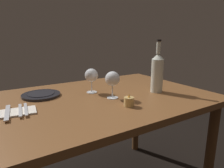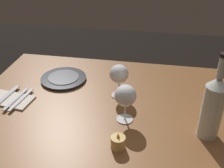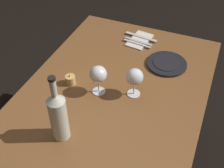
{
  "view_description": "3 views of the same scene",
  "coord_description": "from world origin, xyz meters",
  "px_view_note": "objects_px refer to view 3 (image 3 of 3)",
  "views": [
    {
      "loc": [
        0.56,
        1.02,
        1.1
      ],
      "look_at": [
        -0.07,
        0.0,
        0.81
      ],
      "focal_mm": 32.22,
      "sensor_mm": 36.0,
      "label": 1
    },
    {
      "loc": [
        -0.14,
        0.93,
        1.43
      ],
      "look_at": [
        0.03,
        -0.01,
        0.85
      ],
      "focal_mm": 43.71,
      "sensor_mm": 36.0,
      "label": 2
    },
    {
      "loc": [
        -1.0,
        -0.4,
        1.77
      ],
      "look_at": [
        -0.05,
        -0.01,
        0.83
      ],
      "focal_mm": 47.17,
      "sensor_mm": 36.0,
      "label": 3
    }
  ],
  "objects_px": {
    "wine_glass_right": "(135,77)",
    "fork_outer": "(137,43)",
    "folded_napkin": "(140,40)",
    "wine_bottle": "(58,115)",
    "wine_glass_left": "(98,75)",
    "votive_candle": "(70,80)",
    "table_knife": "(141,37)",
    "fork_inner": "(138,41)",
    "dinner_plate": "(167,64)"
  },
  "relations": [
    {
      "from": "votive_candle",
      "to": "dinner_plate",
      "type": "distance_m",
      "value": 0.54
    },
    {
      "from": "wine_glass_left",
      "to": "table_knife",
      "type": "height_order",
      "value": "wine_glass_left"
    },
    {
      "from": "wine_glass_left",
      "to": "votive_candle",
      "type": "xyz_separation_m",
      "value": [
        0.0,
        0.16,
        -0.09
      ]
    },
    {
      "from": "table_knife",
      "to": "wine_glass_right",
      "type": "bearing_deg",
      "value": -166.04
    },
    {
      "from": "folded_napkin",
      "to": "votive_candle",
      "type": "bearing_deg",
      "value": 158.14
    },
    {
      "from": "fork_inner",
      "to": "wine_glass_right",
      "type": "bearing_deg",
      "value": -164.37
    },
    {
      "from": "folded_napkin",
      "to": "fork_outer",
      "type": "xyz_separation_m",
      "value": [
        -0.05,
        0.0,
        0.01
      ]
    },
    {
      "from": "wine_glass_left",
      "to": "votive_candle",
      "type": "bearing_deg",
      "value": 89.42
    },
    {
      "from": "wine_glass_left",
      "to": "dinner_plate",
      "type": "bearing_deg",
      "value": -37.13
    },
    {
      "from": "folded_napkin",
      "to": "fork_inner",
      "type": "height_order",
      "value": "fork_inner"
    },
    {
      "from": "dinner_plate",
      "to": "folded_napkin",
      "type": "bearing_deg",
      "value": 51.58
    },
    {
      "from": "wine_bottle",
      "to": "votive_candle",
      "type": "bearing_deg",
      "value": 21.6
    },
    {
      "from": "folded_napkin",
      "to": "fork_outer",
      "type": "bearing_deg",
      "value": 180.0
    },
    {
      "from": "fork_outer",
      "to": "table_knife",
      "type": "relative_size",
      "value": 0.86
    },
    {
      "from": "wine_glass_left",
      "to": "wine_glass_right",
      "type": "xyz_separation_m",
      "value": [
        0.05,
        -0.17,
        -0.0
      ]
    },
    {
      "from": "dinner_plate",
      "to": "table_knife",
      "type": "xyz_separation_m",
      "value": [
        0.2,
        0.22,
        0.0
      ]
    },
    {
      "from": "wine_glass_right",
      "to": "fork_outer",
      "type": "bearing_deg",
      "value": 16.52
    },
    {
      "from": "fork_outer",
      "to": "table_knife",
      "type": "bearing_deg",
      "value": 0.0
    },
    {
      "from": "wine_glass_left",
      "to": "folded_napkin",
      "type": "bearing_deg",
      "value": -4.98
    },
    {
      "from": "votive_candle",
      "to": "table_knife",
      "type": "bearing_deg",
      "value": -20.76
    },
    {
      "from": "fork_inner",
      "to": "dinner_plate",
      "type": "bearing_deg",
      "value": -124.12
    },
    {
      "from": "fork_inner",
      "to": "wine_bottle",
      "type": "bearing_deg",
      "value": 174.15
    },
    {
      "from": "wine_glass_left",
      "to": "table_knife",
      "type": "distance_m",
      "value": 0.56
    },
    {
      "from": "fork_outer",
      "to": "table_knife",
      "type": "xyz_separation_m",
      "value": [
        0.08,
        0.0,
        0.0
      ]
    },
    {
      "from": "fork_outer",
      "to": "dinner_plate",
      "type": "bearing_deg",
      "value": -119.33
    },
    {
      "from": "wine_glass_left",
      "to": "fork_outer",
      "type": "xyz_separation_m",
      "value": [
        0.47,
        -0.04,
        -0.1
      ]
    },
    {
      "from": "wine_glass_left",
      "to": "dinner_plate",
      "type": "relative_size",
      "value": 0.7
    },
    {
      "from": "wine_glass_right",
      "to": "folded_napkin",
      "type": "relative_size",
      "value": 0.77
    },
    {
      "from": "wine_glass_left",
      "to": "wine_bottle",
      "type": "xyz_separation_m",
      "value": [
        -0.31,
        0.04,
        0.02
      ]
    },
    {
      "from": "wine_glass_left",
      "to": "fork_outer",
      "type": "bearing_deg",
      "value": -5.51
    },
    {
      "from": "wine_glass_right",
      "to": "table_knife",
      "type": "distance_m",
      "value": 0.52
    },
    {
      "from": "table_knife",
      "to": "wine_glass_left",
      "type": "bearing_deg",
      "value": 175.29
    },
    {
      "from": "fork_inner",
      "to": "table_knife",
      "type": "distance_m",
      "value": 0.06
    },
    {
      "from": "dinner_plate",
      "to": "wine_bottle",
      "type": "bearing_deg",
      "value": 155.57
    },
    {
      "from": "dinner_plate",
      "to": "wine_glass_right",
      "type": "bearing_deg",
      "value": 162.46
    },
    {
      "from": "votive_candle",
      "to": "table_knife",
      "type": "xyz_separation_m",
      "value": [
        0.54,
        -0.21,
        -0.01
      ]
    },
    {
      "from": "votive_candle",
      "to": "folded_napkin",
      "type": "bearing_deg",
      "value": -21.86
    },
    {
      "from": "votive_candle",
      "to": "fork_outer",
      "type": "xyz_separation_m",
      "value": [
        0.46,
        -0.21,
        -0.01
      ]
    },
    {
      "from": "wine_glass_left",
      "to": "fork_inner",
      "type": "distance_m",
      "value": 0.5
    },
    {
      "from": "wine_glass_left",
      "to": "table_knife",
      "type": "xyz_separation_m",
      "value": [
        0.55,
        -0.04,
        -0.1
      ]
    },
    {
      "from": "votive_candle",
      "to": "fork_outer",
      "type": "height_order",
      "value": "votive_candle"
    },
    {
      "from": "votive_candle",
      "to": "table_knife",
      "type": "distance_m",
      "value": 0.58
    },
    {
      "from": "wine_glass_right",
      "to": "folded_napkin",
      "type": "height_order",
      "value": "wine_glass_right"
    },
    {
      "from": "votive_candle",
      "to": "wine_glass_left",
      "type": "bearing_deg",
      "value": -90.58
    },
    {
      "from": "dinner_plate",
      "to": "fork_inner",
      "type": "distance_m",
      "value": 0.26
    },
    {
      "from": "wine_bottle",
      "to": "fork_outer",
      "type": "relative_size",
      "value": 1.84
    },
    {
      "from": "wine_glass_left",
      "to": "fork_inner",
      "type": "relative_size",
      "value": 0.88
    },
    {
      "from": "votive_candle",
      "to": "fork_outer",
      "type": "bearing_deg",
      "value": -23.96
    },
    {
      "from": "wine_glass_left",
      "to": "wine_glass_right",
      "type": "relative_size",
      "value": 1.02
    },
    {
      "from": "votive_candle",
      "to": "table_knife",
      "type": "height_order",
      "value": "votive_candle"
    }
  ]
}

